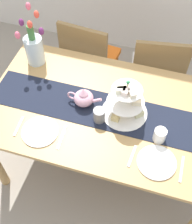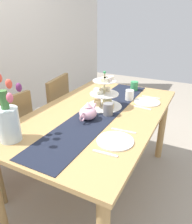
{
  "view_description": "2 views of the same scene",
  "coord_description": "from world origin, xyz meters",
  "px_view_note": "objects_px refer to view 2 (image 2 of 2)",
  "views": [
    {
      "loc": [
        0.27,
        -1.16,
        2.31
      ],
      "look_at": [
        -0.05,
        -0.08,
        0.81
      ],
      "focal_mm": 47.34,
      "sensor_mm": 36.0,
      "label": 1
    },
    {
      "loc": [
        -1.41,
        -0.71,
        1.47
      ],
      "look_at": [
        -0.05,
        -0.01,
        0.79
      ],
      "focal_mm": 34.57,
      "sensor_mm": 36.0,
      "label": 2
    }
  ],
  "objects_px": {
    "dining_table": "(98,123)",
    "dinner_plate_left": "(115,141)",
    "chair_left": "(6,139)",
    "teapot": "(88,112)",
    "mug_grey": "(108,109)",
    "mug_white_text": "(130,95)",
    "fork_right": "(142,108)",
    "tiered_cake_stand": "(104,95)",
    "fork_left": "(105,153)",
    "tulip_vase": "(8,120)",
    "knife_right": "(151,97)",
    "chair_right": "(51,113)",
    "dinner_plate_right": "(147,102)",
    "mug_orange": "(134,86)",
    "knife_left": "(123,131)"
  },
  "relations": [
    {
      "from": "chair_left",
      "to": "mug_grey",
      "type": "xyz_separation_m",
      "value": [
        0.33,
        -0.8,
        0.31
      ]
    },
    {
      "from": "dining_table",
      "to": "chair_left",
      "type": "bearing_deg",
      "value": 116.81
    },
    {
      "from": "fork_left",
      "to": "tulip_vase",
      "type": "bearing_deg",
      "value": 102.64
    },
    {
      "from": "knife_left",
      "to": "dinner_plate_right",
      "type": "height_order",
      "value": "dinner_plate_right"
    },
    {
      "from": "fork_right",
      "to": "tiered_cake_stand",
      "type": "bearing_deg",
      "value": 111.17
    },
    {
      "from": "teapot",
      "to": "knife_left",
      "type": "bearing_deg",
      "value": -98.63
    },
    {
      "from": "chair_left",
      "to": "fork_right",
      "type": "height_order",
      "value": "chair_left"
    },
    {
      "from": "mug_white_text",
      "to": "knife_left",
      "type": "bearing_deg",
      "value": -164.4
    },
    {
      "from": "dinner_plate_left",
      "to": "teapot",
      "type": "bearing_deg",
      "value": 57.4
    },
    {
      "from": "dining_table",
      "to": "knife_left",
      "type": "height_order",
      "value": "knife_left"
    },
    {
      "from": "mug_grey",
      "to": "knife_left",
      "type": "bearing_deg",
      "value": -132.86
    },
    {
      "from": "knife_left",
      "to": "mug_white_text",
      "type": "bearing_deg",
      "value": 15.6
    },
    {
      "from": "chair_right",
      "to": "tulip_vase",
      "type": "relative_size",
      "value": 2.13
    },
    {
      "from": "teapot",
      "to": "tiered_cake_stand",
      "type": "bearing_deg",
      "value": 0.38
    },
    {
      "from": "mug_white_text",
      "to": "knife_right",
      "type": "bearing_deg",
      "value": -44.9
    },
    {
      "from": "tulip_vase",
      "to": "fork_right",
      "type": "relative_size",
      "value": 2.85
    },
    {
      "from": "dining_table",
      "to": "knife_right",
      "type": "bearing_deg",
      "value": -29.45
    },
    {
      "from": "dinner_plate_left",
      "to": "fork_right",
      "type": "bearing_deg",
      "value": 0.0
    },
    {
      "from": "chair_right",
      "to": "fork_right",
      "type": "height_order",
      "value": "chair_right"
    },
    {
      "from": "tiered_cake_stand",
      "to": "mug_grey",
      "type": "relative_size",
      "value": 3.2
    },
    {
      "from": "tiered_cake_stand",
      "to": "mug_orange",
      "type": "bearing_deg",
      "value": -9.61
    },
    {
      "from": "chair_right",
      "to": "dinner_plate_right",
      "type": "xyz_separation_m",
      "value": [
        0.13,
        -1.0,
        0.27
      ]
    },
    {
      "from": "tulip_vase",
      "to": "dinner_plate_left",
      "type": "distance_m",
      "value": 0.66
    },
    {
      "from": "tulip_vase",
      "to": "knife_left",
      "type": "height_order",
      "value": "tulip_vase"
    },
    {
      "from": "mug_grey",
      "to": "mug_white_text",
      "type": "bearing_deg",
      "value": -5.38
    },
    {
      "from": "chair_left",
      "to": "teapot",
      "type": "distance_m",
      "value": 0.8
    },
    {
      "from": "chair_right",
      "to": "mug_white_text",
      "type": "relative_size",
      "value": 9.58
    },
    {
      "from": "dinner_plate_left",
      "to": "knife_left",
      "type": "distance_m",
      "value": 0.15
    },
    {
      "from": "knife_left",
      "to": "dinner_plate_left",
      "type": "bearing_deg",
      "value": 180.0
    },
    {
      "from": "dining_table",
      "to": "dinner_plate_left",
      "type": "height_order",
      "value": "dinner_plate_left"
    },
    {
      "from": "tiered_cake_stand",
      "to": "mug_white_text",
      "type": "bearing_deg",
      "value": -29.57
    },
    {
      "from": "dinner_plate_right",
      "to": "fork_right",
      "type": "height_order",
      "value": "dinner_plate_right"
    },
    {
      "from": "teapot",
      "to": "mug_white_text",
      "type": "height_order",
      "value": "teapot"
    },
    {
      "from": "dinner_plate_left",
      "to": "mug_grey",
      "type": "bearing_deg",
      "value": 30.99
    },
    {
      "from": "teapot",
      "to": "fork_left",
      "type": "xyz_separation_m",
      "value": [
        -0.34,
        -0.3,
        -0.06
      ]
    },
    {
      "from": "mug_grey",
      "to": "mug_orange",
      "type": "relative_size",
      "value": 1.0
    },
    {
      "from": "teapot",
      "to": "dinner_plate_right",
      "type": "distance_m",
      "value": 0.62
    },
    {
      "from": "tiered_cake_stand",
      "to": "fork_left",
      "type": "xyz_separation_m",
      "value": [
        -0.62,
        -0.3,
        -0.1
      ]
    },
    {
      "from": "teapot",
      "to": "fork_left",
      "type": "relative_size",
      "value": 1.59
    },
    {
      "from": "fork_right",
      "to": "mug_grey",
      "type": "height_order",
      "value": "mug_grey"
    },
    {
      "from": "mug_white_text",
      "to": "mug_orange",
      "type": "xyz_separation_m",
      "value": [
        0.29,
        0.05,
        0.0
      ]
    },
    {
      "from": "knife_right",
      "to": "mug_orange",
      "type": "height_order",
      "value": "mug_orange"
    },
    {
      "from": "mug_white_text",
      "to": "fork_left",
      "type": "bearing_deg",
      "value": -169.5
    },
    {
      "from": "dining_table",
      "to": "mug_white_text",
      "type": "height_order",
      "value": "mug_white_text"
    },
    {
      "from": "mug_orange",
      "to": "chair_left",
      "type": "bearing_deg",
      "value": 141.9
    },
    {
      "from": "tiered_cake_stand",
      "to": "fork_right",
      "type": "distance_m",
      "value": 0.34
    },
    {
      "from": "tiered_cake_stand",
      "to": "fork_right",
      "type": "height_order",
      "value": "tiered_cake_stand"
    },
    {
      "from": "tiered_cake_stand",
      "to": "tulip_vase",
      "type": "bearing_deg",
      "value": 159.18
    },
    {
      "from": "fork_left",
      "to": "tiered_cake_stand",
      "type": "bearing_deg",
      "value": 25.83
    },
    {
      "from": "dinner_plate_right",
      "to": "mug_grey",
      "type": "relative_size",
      "value": 2.42
    }
  ]
}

